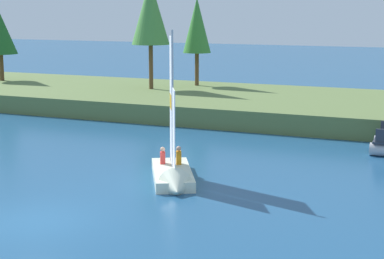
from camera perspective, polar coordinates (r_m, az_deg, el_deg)
name	(u,v)px	position (r m, az deg, el deg)	size (l,w,h in m)	color
ground_plane	(36,221)	(20.92, -13.96, -8.09)	(200.00, 200.00, 0.00)	navy
shore_bank	(253,104)	(41.01, 5.55, 2.27)	(80.00, 12.60, 1.17)	#5B703D
shoreline_tree_midleft	(150,12)	(43.91, -3.80, 10.57)	(2.62, 2.62, 7.57)	brown
shoreline_tree_centre	(197,26)	(45.85, 0.45, 9.38)	(2.02, 2.02, 6.33)	brown
sailboat	(174,174)	(24.30, -1.68, -4.04)	(3.39, 4.64, 6.38)	silver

